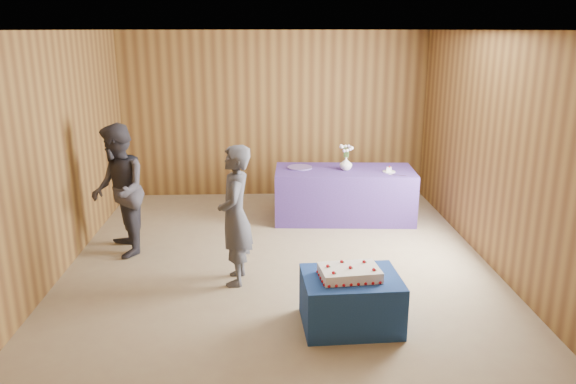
{
  "coord_description": "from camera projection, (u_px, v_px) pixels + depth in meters",
  "views": [
    {
      "loc": [
        -0.17,
        -6.21,
        2.71
      ],
      "look_at": [
        0.11,
        0.1,
        0.87
      ],
      "focal_mm": 35.0,
      "sensor_mm": 36.0,
      "label": 1
    }
  ],
  "objects": [
    {
      "name": "ground",
      "position": [
        280.0,
        264.0,
        6.73
      ],
      "size": [
        6.0,
        6.0,
        0.0
      ],
      "primitive_type": "plane",
      "color": "gray",
      "rests_on": "ground"
    },
    {
      "name": "guest_right",
      "position": [
        119.0,
        191.0,
        6.82
      ],
      "size": [
        0.86,
        0.96,
        1.64
      ],
      "primitive_type": "imported",
      "rotation": [
        0.0,
        0.0,
        -1.21
      ],
      "color": "#312F39",
      "rests_on": "ground"
    },
    {
      "name": "knife",
      "position": [
        398.0,
        175.0,
        7.81
      ],
      "size": [
        0.25,
        0.12,
        0.0
      ],
      "primitive_type": "cube",
      "rotation": [
        0.0,
        0.0,
        -0.41
      ],
      "color": "#B2B2B7",
      "rests_on": "serving_table"
    },
    {
      "name": "cake_table",
      "position": [
        351.0,
        301.0,
        5.28
      ],
      "size": [
        0.93,
        0.74,
        0.5
      ],
      "primitive_type": "cube",
      "rotation": [
        0.0,
        0.0,
        0.05
      ],
      "color": "navy",
      "rests_on": "ground"
    },
    {
      "name": "platter",
      "position": [
        300.0,
        167.0,
        8.21
      ],
      "size": [
        0.42,
        0.42,
        0.02
      ],
      "primitive_type": "cylinder",
      "rotation": [
        0.0,
        0.0,
        -0.18
      ],
      "color": "#604B97",
      "rests_on": "serving_table"
    },
    {
      "name": "flower_spray",
      "position": [
        346.0,
        148.0,
        8.02
      ],
      "size": [
        0.21,
        0.21,
        0.16
      ],
      "color": "#356729",
      "rests_on": "vase"
    },
    {
      "name": "cake_slice",
      "position": [
        389.0,
        169.0,
        7.98
      ],
      "size": [
        0.08,
        0.07,
        0.08
      ],
      "rotation": [
        0.0,
        0.0,
        -0.2
      ],
      "color": "white",
      "rests_on": "plate"
    },
    {
      "name": "serving_table",
      "position": [
        344.0,
        194.0,
        8.24
      ],
      "size": [
        2.05,
        1.02,
        0.75
      ],
      "primitive_type": "cube",
      "rotation": [
        0.0,
        0.0,
        -0.06
      ],
      "color": "#473187",
      "rests_on": "ground"
    },
    {
      "name": "plate",
      "position": [
        389.0,
        172.0,
        7.99
      ],
      "size": [
        0.2,
        0.2,
        0.01
      ],
      "primitive_type": "cylinder",
      "rotation": [
        0.0,
        0.0,
        -0.11
      ],
      "color": "silver",
      "rests_on": "serving_table"
    },
    {
      "name": "vase",
      "position": [
        346.0,
        164.0,
        8.09
      ],
      "size": [
        0.23,
        0.23,
        0.19
      ],
      "primitive_type": "imported",
      "rotation": [
        0.0,
        0.0,
        -0.31
      ],
      "color": "silver",
      "rests_on": "serving_table"
    },
    {
      "name": "room_shell",
      "position": [
        279.0,
        114.0,
        6.22
      ],
      "size": [
        5.04,
        6.04,
        2.72
      ],
      "color": "brown",
      "rests_on": "ground"
    },
    {
      "name": "guest_left",
      "position": [
        235.0,
        216.0,
        6.05
      ],
      "size": [
        0.39,
        0.57,
        1.55
      ],
      "primitive_type": "imported",
      "rotation": [
        0.0,
        0.0,
        -1.6
      ],
      "color": "#3D3E48",
      "rests_on": "ground"
    },
    {
      "name": "sheet_cake",
      "position": [
        350.0,
        273.0,
        5.17
      ],
      "size": [
        0.61,
        0.45,
        0.13
      ],
      "rotation": [
        0.0,
        0.0,
        0.12
      ],
      "color": "white",
      "rests_on": "cake_table"
    }
  ]
}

